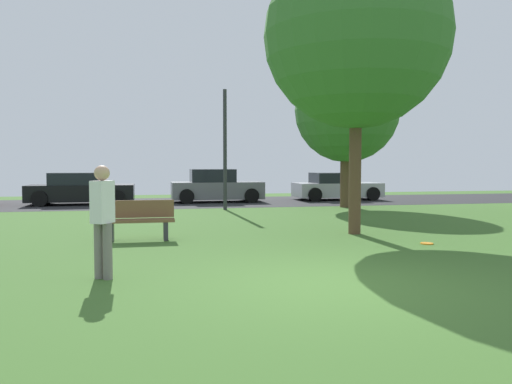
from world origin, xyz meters
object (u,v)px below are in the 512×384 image
oak_tree_left (357,36)px  birch_tree_lone (347,111)px  parked_car_grey (216,187)px  park_bench (139,220)px  street_lamp_post (225,150)px  parked_car_silver (336,187)px  parked_car_black (80,190)px  frisbee_disc (427,243)px  person_catcher (103,216)px

oak_tree_left → birch_tree_lone: size_ratio=1.21×
birch_tree_lone → parked_car_grey: size_ratio=1.45×
park_bench → street_lamp_post: bearing=-112.8°
parked_car_grey → parked_car_silver: 5.81m
oak_tree_left → parked_car_black: (-7.83, 10.88, -4.21)m
oak_tree_left → street_lamp_post: oak_tree_left is taller
parked_car_grey → frisbee_disc: bearing=-77.3°
parked_car_silver → street_lamp_post: (-5.96, -4.11, 1.65)m
oak_tree_left → parked_car_silver: size_ratio=1.76×
oak_tree_left → parked_car_black: bearing=125.8°
parked_car_black → oak_tree_left: bearing=-54.2°
birch_tree_lone → street_lamp_post: 5.11m
frisbee_disc → street_lamp_post: 9.87m
oak_tree_left → frisbee_disc: size_ratio=26.31×
parked_car_grey → street_lamp_post: 4.19m
parked_car_black → parked_car_silver: bearing=2.4°
oak_tree_left → birch_tree_lone: 7.89m
parked_car_black → parked_car_grey: size_ratio=1.06×
oak_tree_left → street_lamp_post: (-2.18, 7.25, -2.59)m
oak_tree_left → person_catcher: (-5.66, -3.91, -3.88)m
parked_car_black → street_lamp_post: (5.66, -3.62, 1.63)m
birch_tree_lone → parked_car_black: (-10.52, 3.53, -3.19)m
parked_car_silver → parked_car_black: bearing=-177.6°
park_bench → parked_car_grey: bearing=-106.0°
oak_tree_left → street_lamp_post: bearing=106.7°
oak_tree_left → parked_car_grey: size_ratio=1.75×
oak_tree_left → frisbee_disc: 5.24m
park_bench → oak_tree_left: bearing=179.9°
oak_tree_left → frisbee_disc: (0.90, -1.85, -4.82)m
parked_car_black → parked_car_grey: parked_car_grey is taller
birch_tree_lone → frisbee_disc: (-1.79, -9.20, -3.80)m
birch_tree_lone → parked_car_grey: 6.81m
person_catcher → birch_tree_lone: bearing=176.3°
parked_car_black → park_bench: size_ratio=2.70×
oak_tree_left → parked_car_black: oak_tree_left is taller
frisbee_disc → parked_car_silver: 13.54m
frisbee_disc → person_catcher: bearing=-162.6°
parked_car_grey → street_lamp_post: bearing=-92.2°
parked_car_black → parked_car_grey: (5.81, 0.26, 0.05)m
parked_car_silver → street_lamp_post: 7.42m
birch_tree_lone → park_bench: 11.30m
parked_car_black → street_lamp_post: street_lamp_post is taller
parked_car_black → person_catcher: bearing=-81.6°
person_catcher → parked_car_silver: person_catcher is taller
park_bench → parked_car_silver: bearing=-128.4°
person_catcher → street_lamp_post: size_ratio=0.38×
parked_car_grey → street_lamp_post: (-0.15, -3.88, 1.58)m
frisbee_disc → parked_car_grey: size_ratio=0.07×
parked_car_black → park_bench: (2.62, -10.86, -0.16)m
frisbee_disc → parked_car_grey: 13.33m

